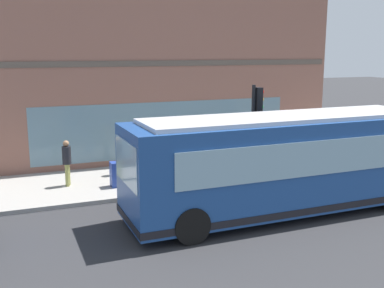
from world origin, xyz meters
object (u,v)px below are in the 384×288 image
(pedestrian_near_hydrant, at_px, (335,142))
(pedestrian_near_building_entrance, at_px, (282,140))
(traffic_light_near_corner, at_px, (256,114))
(pedestrian_by_light_pole, at_px, (121,152))
(pedestrian_walking_along_curb, at_px, (67,160))
(newspaper_vending_box, at_px, (116,174))
(fire_hydrant, at_px, (249,161))
(city_bus_nearside, at_px, (285,164))

(pedestrian_near_hydrant, relative_size, pedestrian_near_building_entrance, 1.12)
(traffic_light_near_corner, xyz_separation_m, pedestrian_near_building_entrance, (2.33, -2.68, -1.61))
(pedestrian_by_light_pole, bearing_deg, pedestrian_near_building_entrance, -91.99)
(traffic_light_near_corner, xyz_separation_m, pedestrian_walking_along_curb, (1.74, 6.74, -1.55))
(pedestrian_by_light_pole, relative_size, pedestrian_near_building_entrance, 1.02)
(pedestrian_near_hydrant, distance_m, newspaper_vending_box, 9.35)
(newspaper_vending_box, bearing_deg, pedestrian_by_light_pole, -18.81)
(fire_hydrant, distance_m, pedestrian_near_building_entrance, 2.44)
(pedestrian_by_light_pole, bearing_deg, newspaper_vending_box, 161.19)
(traffic_light_near_corner, height_order, pedestrian_near_building_entrance, traffic_light_near_corner)
(traffic_light_near_corner, bearing_deg, city_bus_nearside, 166.54)
(pedestrian_near_hydrant, bearing_deg, pedestrian_walking_along_curb, 83.95)
(newspaper_vending_box, bearing_deg, pedestrian_near_building_entrance, -80.32)
(newspaper_vending_box, bearing_deg, pedestrian_walking_along_curb, 65.44)
(city_bus_nearside, xyz_separation_m, fire_hydrant, (4.57, -1.28, -1.04))
(pedestrian_near_building_entrance, relative_size, pedestrian_walking_along_curb, 0.94)
(pedestrian_by_light_pole, height_order, pedestrian_near_building_entrance, pedestrian_by_light_pole)
(city_bus_nearside, relative_size, pedestrian_by_light_pole, 6.25)
(pedestrian_near_hydrant, bearing_deg, fire_hydrant, 78.15)
(pedestrian_by_light_pole, xyz_separation_m, newspaper_vending_box, (-1.58, 0.54, -0.47))
(traffic_light_near_corner, distance_m, pedestrian_near_building_entrance, 3.89)
(pedestrian_by_light_pole, xyz_separation_m, pedestrian_near_building_entrance, (-0.25, -7.26, -0.02))
(fire_hydrant, distance_m, pedestrian_walking_along_curb, 7.29)
(pedestrian_walking_along_curb, bearing_deg, traffic_light_near_corner, -104.48)
(fire_hydrant, xyz_separation_m, pedestrian_by_light_pole, (1.23, 5.09, 0.56))
(pedestrian_near_building_entrance, relative_size, newspaper_vending_box, 1.76)
(pedestrian_near_hydrant, bearing_deg, newspaper_vending_box, 87.43)
(traffic_light_near_corner, relative_size, pedestrian_near_hydrant, 2.03)
(city_bus_nearside, bearing_deg, pedestrian_near_hydrant, -52.65)
(pedestrian_by_light_pole, distance_m, newspaper_vending_box, 1.74)
(pedestrian_near_hydrant, height_order, pedestrian_by_light_pole, pedestrian_near_hydrant)
(fire_hydrant, xyz_separation_m, pedestrian_near_building_entrance, (0.97, -2.17, 0.54))
(fire_hydrant, bearing_deg, traffic_light_near_corner, 159.39)
(fire_hydrant, bearing_deg, pedestrian_by_light_pole, 76.45)
(traffic_light_near_corner, relative_size, pedestrian_walking_along_curb, 2.14)
(pedestrian_near_building_entrance, xyz_separation_m, pedestrian_walking_along_curb, (-0.59, 9.42, 0.06))
(city_bus_nearside, height_order, pedestrian_by_light_pole, city_bus_nearside)
(pedestrian_by_light_pole, distance_m, pedestrian_walking_along_curb, 2.32)
(pedestrian_near_building_entrance, bearing_deg, pedestrian_walking_along_curb, 93.57)
(city_bus_nearside, xyz_separation_m, pedestrian_near_building_entrance, (5.54, -3.44, -0.50))
(city_bus_nearside, bearing_deg, traffic_light_near_corner, -13.46)
(fire_hydrant, xyz_separation_m, pedestrian_near_hydrant, (-0.77, -3.69, 0.66))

